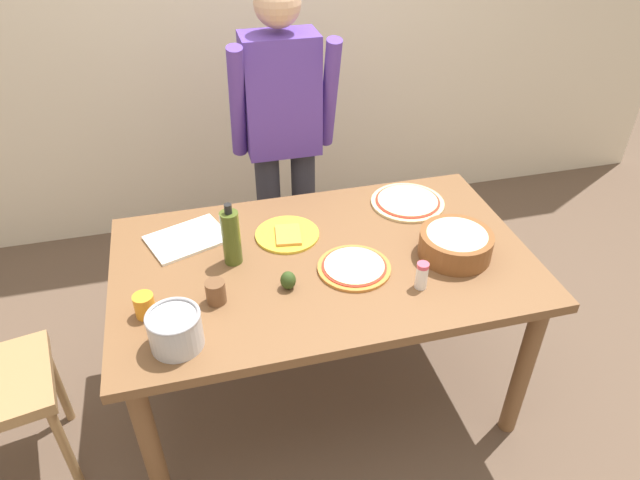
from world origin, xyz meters
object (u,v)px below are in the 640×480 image
(person_cook, at_px, (284,133))
(avocado, at_px, (288,280))
(cup_orange, at_px, (145,306))
(popcorn_bowl, at_px, (456,242))
(salt_shaker, at_px, (422,275))
(plate_with_slice, at_px, (287,234))
(pizza_cooked_on_tray, at_px, (354,267))
(dining_table, at_px, (323,276))
(cutting_board_white, at_px, (187,239))
(pizza_raw_on_board, at_px, (408,202))
(olive_oil_bottle, at_px, (231,237))
(cup_small_brown, at_px, (216,292))
(steel_pot, at_px, (175,329))

(person_cook, distance_m, avocado, 0.92)
(person_cook, bearing_deg, cup_orange, -126.14)
(popcorn_bowl, relative_size, salt_shaker, 2.64)
(person_cook, xyz_separation_m, cup_orange, (-0.67, -0.91, -0.14))
(avocado, bearing_deg, plate_with_slice, 78.89)
(plate_with_slice, bearing_deg, cup_orange, -149.09)
(plate_with_slice, distance_m, avocado, 0.32)
(pizza_cooked_on_tray, height_order, cup_orange, cup_orange)
(dining_table, xyz_separation_m, cutting_board_white, (-0.50, 0.25, 0.10))
(plate_with_slice, height_order, cup_orange, cup_orange)
(pizza_cooked_on_tray, distance_m, cutting_board_white, 0.69)
(dining_table, relative_size, cutting_board_white, 5.33)
(popcorn_bowl, xyz_separation_m, salt_shaker, (-0.20, -0.15, -0.01))
(pizza_raw_on_board, distance_m, avocado, 0.76)
(dining_table, xyz_separation_m, olive_oil_bottle, (-0.34, 0.07, 0.20))
(cutting_board_white, bearing_deg, olive_oil_bottle, -48.84)
(cup_small_brown, bearing_deg, cup_orange, -177.68)
(plate_with_slice, height_order, cutting_board_white, plate_with_slice)
(olive_oil_bottle, bearing_deg, avocado, -50.30)
(cup_small_brown, bearing_deg, person_cook, 64.65)
(pizza_cooked_on_tray, relative_size, salt_shaker, 2.62)
(cup_orange, distance_m, cup_small_brown, 0.24)
(pizza_raw_on_board, xyz_separation_m, popcorn_bowl, (0.04, -0.40, 0.05))
(pizza_raw_on_board, relative_size, cup_small_brown, 3.79)
(steel_pot, distance_m, cup_orange, 0.19)
(olive_oil_bottle, bearing_deg, popcorn_bowl, -11.73)
(person_cook, height_order, avocado, person_cook)
(popcorn_bowl, height_order, cup_orange, popcorn_bowl)
(popcorn_bowl, xyz_separation_m, olive_oil_bottle, (-0.83, 0.17, 0.05))
(person_cook, bearing_deg, olive_oil_bottle, -116.32)
(salt_shaker, relative_size, avocado, 1.51)
(plate_with_slice, height_order, cup_small_brown, cup_small_brown)
(dining_table, xyz_separation_m, plate_with_slice, (-0.10, 0.18, 0.10))
(pizza_cooked_on_tray, bearing_deg, salt_shaker, -38.02)
(pizza_raw_on_board, height_order, cup_small_brown, cup_small_brown)
(pizza_raw_on_board, height_order, cup_orange, cup_orange)
(cup_orange, xyz_separation_m, cup_small_brown, (0.24, 0.01, 0.00))
(popcorn_bowl, distance_m, cup_orange, 1.16)
(popcorn_bowl, bearing_deg, avocado, -177.20)
(plate_with_slice, height_order, avocado, avocado)
(dining_table, bearing_deg, cup_orange, -166.58)
(pizza_cooked_on_tray, xyz_separation_m, olive_oil_bottle, (-0.43, 0.16, 0.10))
(cutting_board_white, bearing_deg, pizza_raw_on_board, 2.17)
(dining_table, bearing_deg, cup_small_brown, -160.69)
(pizza_cooked_on_tray, distance_m, cup_small_brown, 0.52)
(olive_oil_bottle, bearing_deg, salt_shaker, -26.72)
(olive_oil_bottle, bearing_deg, cup_small_brown, -112.09)
(pizza_cooked_on_tray, bearing_deg, dining_table, 134.74)
(popcorn_bowl, relative_size, cup_orange, 3.29)
(dining_table, height_order, olive_oil_bottle, olive_oil_bottle)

